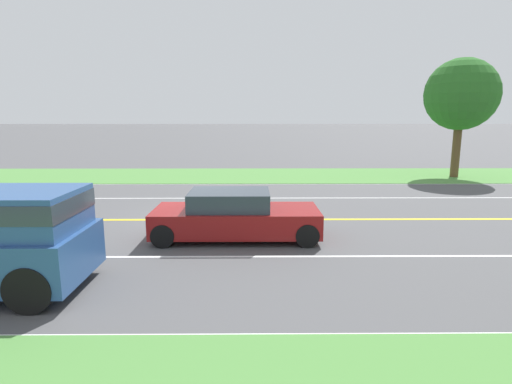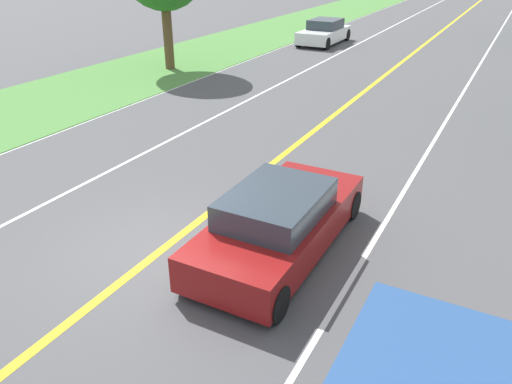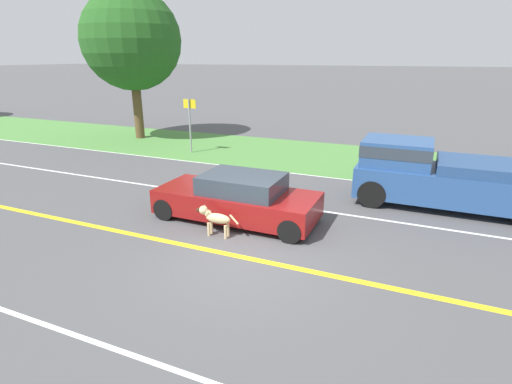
{
  "view_description": "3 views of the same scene",
  "coord_description": "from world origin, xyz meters",
  "views": [
    {
      "loc": [
        12.52,
        1.61,
        3.25
      ],
      "look_at": [
        1.34,
        1.7,
        1.16
      ],
      "focal_mm": 28.0,
      "sensor_mm": 36.0,
      "label": 1
    },
    {
      "loc": [
        5.37,
        -6.2,
        5.23
      ],
      "look_at": [
        1.46,
        1.16,
        1.1
      ],
      "focal_mm": 35.0,
      "sensor_mm": 36.0,
      "label": 2
    },
    {
      "loc": [
        -7.29,
        -3.42,
        4.31
      ],
      "look_at": [
        2.06,
        0.62,
        0.84
      ],
      "focal_mm": 28.0,
      "sensor_mm": 36.0,
      "label": 3
    }
  ],
  "objects": [
    {
      "name": "dog",
      "position": [
        0.78,
        1.2,
        0.48
      ],
      "size": [
        0.25,
        1.17,
        0.78
      ],
      "rotation": [
        0.0,
        0.0,
        0.04
      ],
      "color": "#D1B784",
      "rests_on": "ground"
    },
    {
      "name": "lane_edge_line_left",
      "position": [
        -7.0,
        0.0,
        0.0
      ],
      "size": [
        0.14,
        160.0,
        0.01
      ],
      "primitive_type": "cube",
      "color": "white",
      "rests_on": "ground"
    },
    {
      "name": "lane_edge_line_right",
      "position": [
        7.0,
        0.0,
        0.0
      ],
      "size": [
        0.14,
        160.0,
        0.01
      ],
      "primitive_type": "cube",
      "color": "white",
      "rests_on": "ground"
    },
    {
      "name": "ground_plane",
      "position": [
        0.0,
        0.0,
        0.0
      ],
      "size": [
        400.0,
        400.0,
        0.0
      ],
      "primitive_type": "plane",
      "color": "#4C4C4F"
    },
    {
      "name": "lane_dash_same_dir",
      "position": [
        3.5,
        0.0,
        0.0
      ],
      "size": [
        0.1,
        160.0,
        0.01
      ],
      "primitive_type": "cube",
      "color": "white",
      "rests_on": "ground"
    },
    {
      "name": "ego_car",
      "position": [
        1.97,
        1.12,
        0.61
      ],
      "size": [
        1.84,
        4.45,
        1.31
      ],
      "color": "maroon",
      "rests_on": "ground"
    },
    {
      "name": "lane_dash_oncoming",
      "position": [
        -3.5,
        0.0,
        0.0
      ],
      "size": [
        0.1,
        160.0,
        0.01
      ],
      "primitive_type": "cube",
      "color": "white",
      "rests_on": "ground"
    },
    {
      "name": "grass_verge_left",
      "position": [
        -10.0,
        0.0,
        0.01
      ],
      "size": [
        6.0,
        160.0,
        0.03
      ],
      "primitive_type": "cube",
      "color": "#4C843D",
      "rests_on": "ground"
    },
    {
      "name": "roadside_tree_left_near",
      "position": [
        -9.27,
        12.75,
        4.45
      ],
      "size": [
        3.81,
        3.81,
        6.38
      ],
      "color": "brown",
      "rests_on": "ground"
    },
    {
      "name": "centre_divider_line",
      "position": [
        0.0,
        0.0,
        0.0
      ],
      "size": [
        0.18,
        160.0,
        0.01
      ],
      "primitive_type": "cube",
      "color": "yellow",
      "rests_on": "ground"
    }
  ]
}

